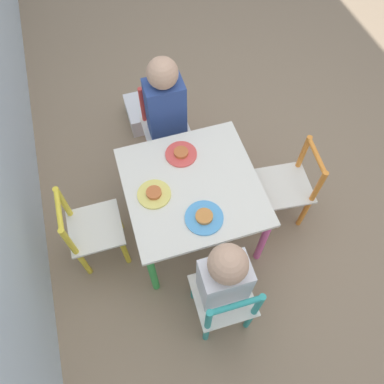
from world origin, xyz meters
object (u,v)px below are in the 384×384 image
Objects in this scene: chair_red at (166,129)px; child_left at (222,277)px; chair_orange at (288,187)px; child_right at (167,111)px; storage_bin at (146,112)px; plate_right at (181,154)px; chair_yellow at (91,230)px; plate_back at (154,194)px; plate_left at (204,217)px; kids_table at (192,191)px; chair_teal at (224,301)px.

child_left is at bearing -90.32° from chair_red.
child_right is at bearing -129.04° from chair_orange.
chair_red is at bearing -170.18° from storage_bin.
child_right is 0.57m from storage_bin.
chair_orange is 0.60m from plate_right.
plate_back is (-0.00, -0.34, 0.19)m from chair_yellow.
child_right is 0.65m from plate_left.
kids_table is at bearing -176.29° from storage_bin.
plate_back is (0.19, 0.19, 0.00)m from plate_left.
chair_yellow is 0.71m from child_left.
child_left is 4.07× the size of plate_left.
child_right is (0.92, -0.01, 0.04)m from child_left.
plate_left is 0.64× the size of storage_bin.
chair_red and chair_yellow have the same top height.
chair_yellow is 3.33× the size of plate_back.
chair_yellow reaches higher than plate_back.
chair_teal reaches higher than storage_bin.
chair_orange is 1.93× the size of storage_bin.
chair_red is 0.77m from chair_orange.
chair_yellow is at bearing -87.24° from chair_orange.
chair_teal is 0.73m from plate_right.
chair_teal is at bearing -90.36° from child_right.
storage_bin is at bearing -87.07° from chair_teal.
child_left is 0.92m from child_right.
storage_bin is (1.05, 0.06, -0.39)m from plate_left.
chair_teal is 0.67× the size of child_right.
chair_red reaches higher than plate_right.
child_right is (0.46, -0.53, 0.21)m from chair_yellow.
chair_orange is 0.73m from plate_back.
chair_yellow is 3.01× the size of plate_left.
plate_back reaches higher than kids_table.
kids_table is 1.20× the size of chair_orange.
chair_yellow is at bearing -135.04° from chair_red.
chair_teal is at bearing -42.53° from chair_orange.
chair_yellow is at bearing 109.15° from plate_right.
storage_bin is (0.92, 0.58, -0.19)m from chair_orange.
chair_red is 0.73m from plate_left.
kids_table is 0.54m from chair_red.
chair_teal is 0.39m from plate_left.
chair_orange is at bearing -94.37° from plate_back.
kids_table is at bearing -90.00° from chair_yellow.
plate_left is 0.37m from plate_right.
chair_orange is at bearing -92.76° from chair_yellow.
chair_orange reaches higher than kids_table.
storage_bin is at bearing -28.13° from chair_yellow.
storage_bin is at bearing -8.52° from plate_back.
chair_teal and chair_yellow have the same top height.
chair_orange is 0.69m from child_left.
child_right is at bearing -89.68° from chair_teal.
chair_teal reaches higher than plate_right.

